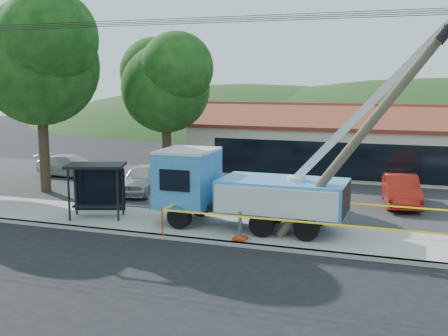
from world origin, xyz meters
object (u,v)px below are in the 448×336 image
at_px(utility_truck, 245,187).
at_px(leaning_pole, 376,117).
at_px(bus_shelter, 97,178).
at_px(car_red, 400,207).
at_px(car_silver, 144,195).
at_px(car_white, 72,178).

bearing_deg(utility_truck, leaning_pole, -9.38).
bearing_deg(bus_shelter, car_red, 10.50).
relative_size(bus_shelter, car_silver, 0.62).
distance_m(car_red, car_white, 20.16).
distance_m(utility_truck, leaning_pole, 6.06).
bearing_deg(bus_shelter, utility_truck, -14.63).
relative_size(car_silver, car_white, 0.98).
bearing_deg(car_silver, leaning_pole, -30.81).
relative_size(utility_truck, bus_shelter, 4.24).
bearing_deg(car_white, car_red, -91.26).
bearing_deg(car_red, car_white, 167.03).
bearing_deg(leaning_pole, car_red, 84.18).
relative_size(leaning_pole, car_white, 1.87).
height_order(car_red, car_white, car_red).
bearing_deg(car_red, bus_shelter, -158.73).
bearing_deg(utility_truck, car_red, 48.29).
distance_m(bus_shelter, car_white, 11.69).
bearing_deg(utility_truck, bus_shelter, -175.53).
bearing_deg(car_silver, car_white, 149.51).
bearing_deg(car_white, leaning_pole, -111.94).
xyz_separation_m(leaning_pole, car_red, (0.77, 7.51, -4.89)).
height_order(utility_truck, leaning_pole, utility_truck).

